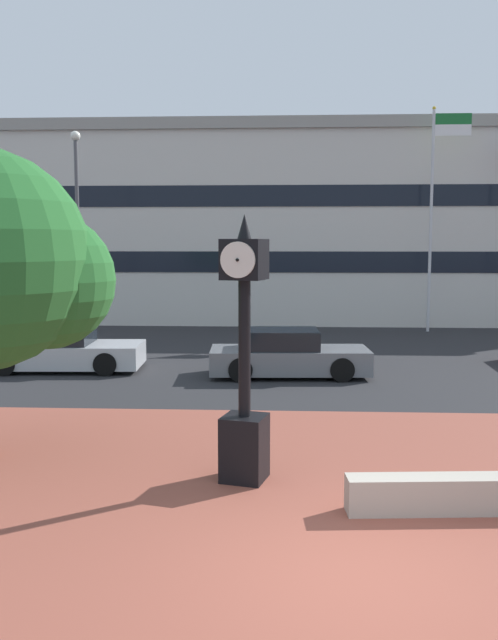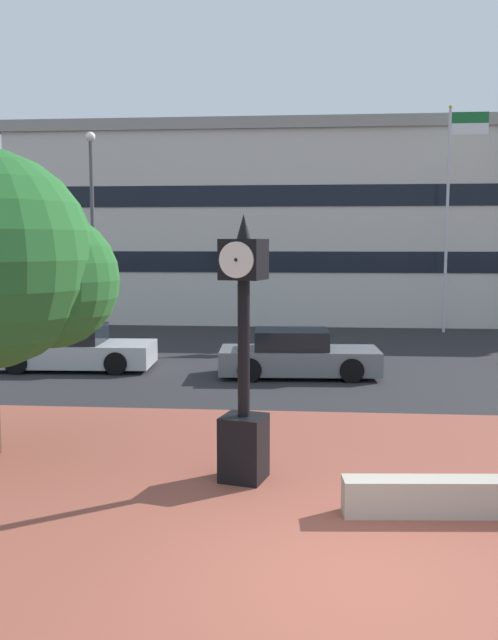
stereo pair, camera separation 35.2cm
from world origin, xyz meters
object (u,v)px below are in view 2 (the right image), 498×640
Objects in this scene: flagpole_primary at (451,202)px; street_lamp_post at (92,216)px; street_clock at (244,374)px; civic_building at (327,227)px; car_street_mid at (297,356)px; car_street_distant at (73,349)px.

flagpole_primary reaches higher than street_lamp_post.
street_clock is 0.14× the size of civic_building.
flagpole_primary is at bearing 13.66° from street_lamp_post.
street_lamp_post is (-6.97, 14.71, 2.93)m from street_clock.
car_street_mid is at bearing -93.97° from civic_building.
car_street_mid is 0.57× the size of street_lamp_post.
street_clock is 26.70m from civic_building.
street_lamp_post is (-8.93, -11.77, 0.12)m from civic_building.
civic_building is at bearing 118.95° from flagpole_primary.
civic_building is (7.73, 17.64, 3.90)m from car_street_distant.
street_lamp_post reaches higher than car_street_mid.
car_street_distant is (-5.77, 8.84, -1.08)m from street_clock.
car_street_distant is 0.51× the size of flagpole_primary.
street_lamp_post is (-1.20, 5.87, 4.02)m from car_street_distant.
street_clock is 19.53m from flagpole_primary.
civic_building is at bearing 173.04° from car_street_mid.
civic_building is (1.96, 26.48, 2.81)m from street_clock.
car_street_distant is 7.22m from street_lamp_post.
flagpole_primary is 1.18× the size of street_lamp_post.
civic_building is 3.84× the size of street_lamp_post.
street_lamp_post is (-13.61, -3.31, -0.64)m from flagpole_primary.
flagpole_primary is (12.41, 9.18, 4.66)m from car_street_distant.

